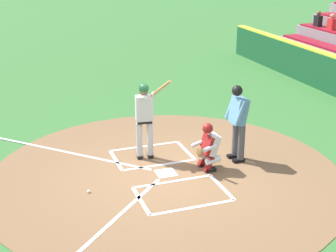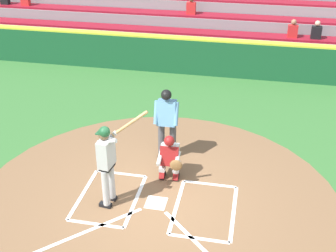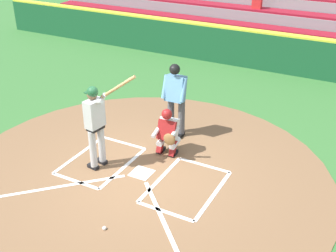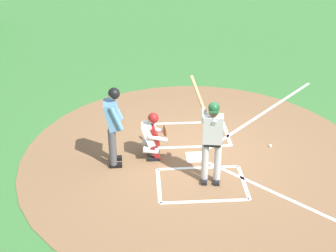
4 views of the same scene
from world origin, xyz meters
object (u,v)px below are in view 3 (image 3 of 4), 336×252
at_px(catcher, 168,131).
at_px(baseball, 104,228).
at_px(batter, 96,121).
at_px(plate_umpire, 176,95).

xyz_separation_m(catcher, baseball, (-0.23, 2.80, -0.55)).
height_order(batter, plate_umpire, batter).
xyz_separation_m(catcher, plate_umpire, (0.25, -0.85, 0.49)).
relative_size(batter, plate_umpire, 1.14).
distance_m(batter, plate_umpire, 2.18).
bearing_deg(plate_umpire, catcher, 106.20).
bearing_deg(catcher, baseball, 94.77).
bearing_deg(baseball, plate_umpire, -82.49).
bearing_deg(baseball, catcher, -85.23).
height_order(catcher, baseball, catcher).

